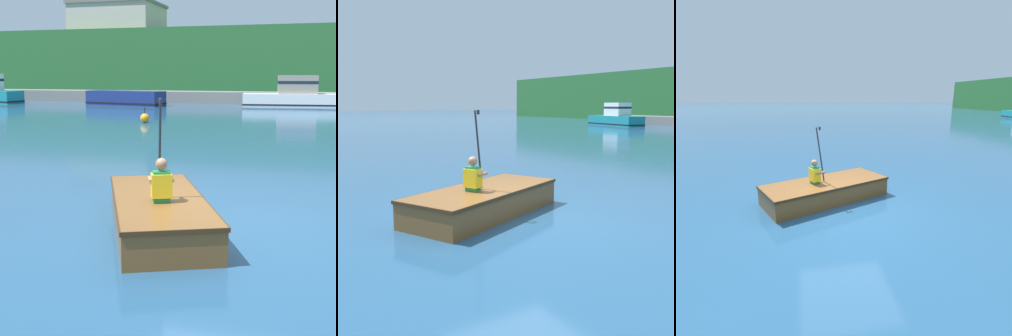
{
  "view_description": "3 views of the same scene",
  "coord_description": "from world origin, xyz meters",
  "views": [
    {
      "loc": [
        1.41,
        -7.56,
        2.33
      ],
      "look_at": [
        -0.82,
        0.08,
        0.86
      ],
      "focal_mm": 55.0,
      "sensor_mm": 36.0,
      "label": 1
    },
    {
      "loc": [
        6.02,
        -4.25,
        2.08
      ],
      "look_at": [
        -0.82,
        0.08,
        0.86
      ],
      "focal_mm": 45.0,
      "sensor_mm": 36.0,
      "label": 2
    },
    {
      "loc": [
        5.91,
        -1.09,
        2.7
      ],
      "look_at": [
        -0.82,
        0.08,
        0.86
      ],
      "focal_mm": 28.0,
      "sensor_mm": 36.0,
      "label": 3
    }
  ],
  "objects": [
    {
      "name": "person_paddler",
      "position": [
        -0.69,
        -0.71,
        0.81
      ],
      "size": [
        0.43,
        0.43,
        1.48
      ],
      "color": "#267F3F",
      "rests_on": "rowboat_foreground"
    },
    {
      "name": "rowboat_foreground",
      "position": [
        -0.84,
        -0.37,
        0.29
      ],
      "size": [
        2.59,
        3.61,
        0.51
      ],
      "color": "brown",
      "rests_on": "ground"
    },
    {
      "name": "ground_plane",
      "position": [
        0.0,
        0.0,
        0.0
      ],
      "size": [
        300.0,
        300.0,
        0.0
      ],
      "primitive_type": "plane",
      "color": "navy"
    }
  ]
}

